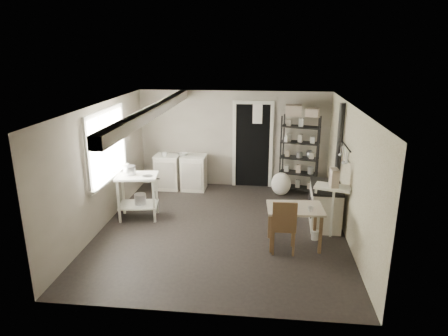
# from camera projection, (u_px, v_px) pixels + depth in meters

# --- Properties ---
(floor) EXTENTS (5.00, 5.00, 0.00)m
(floor) POSITION_uv_depth(u_px,v_px,m) (222.00, 229.00, 7.49)
(floor) COLOR black
(floor) RESTS_ON ground
(ceiling) EXTENTS (5.00, 5.00, 0.00)m
(ceiling) POSITION_uv_depth(u_px,v_px,m) (222.00, 106.00, 6.82)
(ceiling) COLOR silver
(ceiling) RESTS_ON wall_back
(wall_back) EXTENTS (4.50, 0.02, 2.30)m
(wall_back) POSITION_uv_depth(u_px,v_px,m) (234.00, 139.00, 9.53)
(wall_back) COLOR #A09888
(wall_back) RESTS_ON ground
(wall_front) EXTENTS (4.50, 0.02, 2.30)m
(wall_front) POSITION_uv_depth(u_px,v_px,m) (199.00, 232.00, 4.78)
(wall_front) COLOR #A09888
(wall_front) RESTS_ON ground
(wall_left) EXTENTS (0.02, 5.00, 2.30)m
(wall_left) POSITION_uv_depth(u_px,v_px,m) (102.00, 166.00, 7.39)
(wall_left) COLOR #A09888
(wall_left) RESTS_ON ground
(wall_right) EXTENTS (0.02, 5.00, 2.30)m
(wall_right) POSITION_uv_depth(u_px,v_px,m) (351.00, 174.00, 6.93)
(wall_right) COLOR #A09888
(wall_right) RESTS_ON ground
(window) EXTENTS (0.12, 1.76, 1.28)m
(window) POSITION_uv_depth(u_px,v_px,m) (106.00, 145.00, 7.47)
(window) COLOR white
(window) RESTS_ON wall_left
(doorway) EXTENTS (0.96, 0.10, 2.08)m
(doorway) POSITION_uv_depth(u_px,v_px,m) (252.00, 146.00, 9.50)
(doorway) COLOR white
(doorway) RESTS_ON ground
(ceiling_beam) EXTENTS (0.18, 5.00, 0.18)m
(ceiling_beam) POSITION_uv_depth(u_px,v_px,m) (154.00, 111.00, 6.97)
(ceiling_beam) COLOR white
(ceiling_beam) RESTS_ON ceiling
(wallpaper_panel) EXTENTS (0.01, 5.00, 2.30)m
(wallpaper_panel) POSITION_uv_depth(u_px,v_px,m) (350.00, 174.00, 6.93)
(wallpaper_panel) COLOR beige
(wallpaper_panel) RESTS_ON wall_right
(utensil_rail) EXTENTS (0.06, 1.20, 0.44)m
(utensil_rail) POSITION_uv_depth(u_px,v_px,m) (343.00, 144.00, 7.39)
(utensil_rail) COLOR #ACABAE
(utensil_rail) RESTS_ON wall_right
(prep_table) EXTENTS (0.86, 0.67, 0.89)m
(prep_table) POSITION_uv_depth(u_px,v_px,m) (138.00, 199.00, 7.86)
(prep_table) COLOR white
(prep_table) RESTS_ON ground
(stockpot) EXTENTS (0.29, 0.29, 0.25)m
(stockpot) POSITION_uv_depth(u_px,v_px,m) (130.00, 172.00, 7.73)
(stockpot) COLOR #ACABAE
(stockpot) RESTS_ON prep_table
(saucepan) EXTENTS (0.22, 0.22, 0.11)m
(saucepan) POSITION_uv_depth(u_px,v_px,m) (147.00, 178.00, 7.66)
(saucepan) COLOR #ACABAE
(saucepan) RESTS_ON prep_table
(bucket) EXTENTS (0.26, 0.26, 0.25)m
(bucket) POSITION_uv_depth(u_px,v_px,m) (140.00, 200.00, 7.85)
(bucket) COLOR #ACABAE
(bucket) RESTS_ON prep_table
(base_cabinets) EXTENTS (1.27, 0.56, 0.83)m
(base_cabinets) POSITION_uv_depth(u_px,v_px,m) (181.00, 170.00, 9.48)
(base_cabinets) COLOR beige
(base_cabinets) RESTS_ON ground
(mixing_bowl) EXTENTS (0.36, 0.36, 0.07)m
(mixing_bowl) POSITION_uv_depth(u_px,v_px,m) (183.00, 150.00, 9.33)
(mixing_bowl) COLOR silver
(mixing_bowl) RESTS_ON base_cabinets
(counter_cup) EXTENTS (0.16, 0.16, 0.10)m
(counter_cup) POSITION_uv_depth(u_px,v_px,m) (164.00, 150.00, 9.23)
(counter_cup) COLOR silver
(counter_cup) RESTS_ON base_cabinets
(shelf_rack) EXTENTS (0.91, 0.53, 1.80)m
(shelf_rack) POSITION_uv_depth(u_px,v_px,m) (299.00, 153.00, 9.09)
(shelf_rack) COLOR black
(shelf_rack) RESTS_ON ground
(shelf_jar) EXTENTS (0.11, 0.11, 0.18)m
(shelf_jar) POSITION_uv_depth(u_px,v_px,m) (287.00, 135.00, 8.99)
(shelf_jar) COLOR silver
(shelf_jar) RESTS_ON shelf_rack
(storage_box_a) EXTENTS (0.36, 0.32, 0.24)m
(storage_box_a) POSITION_uv_depth(u_px,v_px,m) (294.00, 106.00, 8.83)
(storage_box_a) COLOR beige
(storage_box_a) RESTS_ON shelf_rack
(storage_box_b) EXTENTS (0.32, 0.31, 0.18)m
(storage_box_b) POSITION_uv_depth(u_px,v_px,m) (313.00, 108.00, 8.72)
(storage_box_b) COLOR beige
(storage_box_b) RESTS_ON shelf_rack
(stove) EXTENTS (0.59, 1.02, 0.78)m
(stove) POSITION_uv_depth(u_px,v_px,m) (325.00, 203.00, 7.56)
(stove) COLOR beige
(stove) RESTS_ON ground
(stovepipe) EXTENTS (0.11, 0.11, 1.32)m
(stovepipe) POSITION_uv_depth(u_px,v_px,m) (340.00, 139.00, 7.59)
(stovepipe) COLOR black
(stovepipe) RESTS_ON stove
(side_ledge) EXTENTS (0.70, 0.51, 0.96)m
(side_ledge) POSITION_uv_depth(u_px,v_px,m) (331.00, 214.00, 7.07)
(side_ledge) COLOR white
(side_ledge) RESTS_ON ground
(oats_box) EXTENTS (0.15, 0.22, 0.32)m
(oats_box) POSITION_uv_depth(u_px,v_px,m) (334.00, 184.00, 6.87)
(oats_box) COLOR beige
(oats_box) RESTS_ON side_ledge
(work_table) EXTENTS (0.96, 0.70, 0.70)m
(work_table) POSITION_uv_depth(u_px,v_px,m) (294.00, 225.00, 6.77)
(work_table) COLOR beige
(work_table) RESTS_ON ground
(table_cup) EXTENTS (0.09, 0.09, 0.08)m
(table_cup) POSITION_uv_depth(u_px,v_px,m) (311.00, 206.00, 6.47)
(table_cup) COLOR silver
(table_cup) RESTS_ON work_table
(chair) EXTENTS (0.39, 0.41, 0.94)m
(chair) POSITION_uv_depth(u_px,v_px,m) (284.00, 224.00, 6.55)
(chair) COLOR brown
(chair) RESTS_ON ground
(flour_sack) EXTENTS (0.50, 0.44, 0.54)m
(flour_sack) POSITION_uv_depth(u_px,v_px,m) (281.00, 185.00, 9.12)
(flour_sack) COLOR white
(flour_sack) RESTS_ON ground
(floor_crock) EXTENTS (0.15, 0.15, 0.16)m
(floor_crock) POSITION_uv_depth(u_px,v_px,m) (315.00, 235.00, 7.06)
(floor_crock) COLOR silver
(floor_crock) RESTS_ON ground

